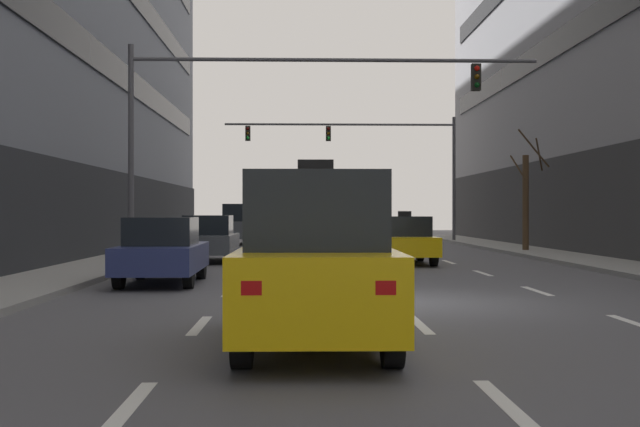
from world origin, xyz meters
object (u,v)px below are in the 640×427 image
(car_driving_0, at_px, (240,224))
(taxi_driving_5, at_px, (316,261))
(traffic_signal_0, at_px, (262,106))
(car_driving_4, at_px, (163,251))
(traffic_signal_1, at_px, (373,149))
(car_driving_1, at_px, (209,239))
(street_tree_0, at_px, (526,199))
(car_driving_2, at_px, (370,230))
(taxi_driving_3, at_px, (404,240))

(car_driving_0, bearing_deg, taxi_driving_5, -84.17)
(taxi_driving_5, relative_size, traffic_signal_0, 0.35)
(car_driving_4, relative_size, traffic_signal_1, 0.32)
(car_driving_1, bearing_deg, street_tree_0, 22.82)
(street_tree_0, bearing_deg, car_driving_2, 130.13)
(car_driving_4, distance_m, traffic_signal_0, 7.53)
(car_driving_2, bearing_deg, car_driving_0, 157.31)
(street_tree_0, bearing_deg, car_driving_0, 142.18)
(taxi_driving_3, bearing_deg, traffic_signal_1, 87.67)
(street_tree_0, bearing_deg, taxi_driving_5, -112.28)
(car_driving_4, xyz_separation_m, traffic_signal_0, (2.09, 5.85, 4.25))
(car_driving_4, bearing_deg, street_tree_0, 47.26)
(car_driving_1, distance_m, street_tree_0, 13.71)
(car_driving_4, height_order, street_tree_0, street_tree_0)
(car_driving_2, xyz_separation_m, taxi_driving_5, (-3.40, -29.57, 0.28))
(traffic_signal_1, bearing_deg, traffic_signal_0, -105.07)
(taxi_driving_5, bearing_deg, taxi_driving_3, 78.45)
(car_driving_0, bearing_deg, traffic_signal_0, -83.66)
(car_driving_0, distance_m, taxi_driving_3, 17.59)
(taxi_driving_3, distance_m, traffic_signal_1, 19.23)
(car_driving_2, distance_m, taxi_driving_3, 13.50)
(car_driving_1, relative_size, traffic_signal_0, 0.33)
(traffic_signal_1, bearing_deg, taxi_driving_5, -96.64)
(car_driving_2, relative_size, traffic_signal_0, 0.34)
(car_driving_1, relative_size, street_tree_0, 0.86)
(taxi_driving_3, relative_size, traffic_signal_1, 0.32)
(car_driving_1, height_order, taxi_driving_5, taxi_driving_5)
(car_driving_1, bearing_deg, taxi_driving_3, -10.86)
(traffic_signal_0, bearing_deg, taxi_driving_3, 16.21)
(car_driving_1, distance_m, car_driving_4, 8.46)
(car_driving_4, distance_m, traffic_signal_1, 27.31)
(car_driving_0, distance_m, traffic_signal_1, 8.81)
(traffic_signal_1, xyz_separation_m, street_tree_0, (5.22, -12.12, -3.04))
(car_driving_2, xyz_separation_m, traffic_signal_0, (-4.74, -14.85, 4.23))
(taxi_driving_3, xyz_separation_m, car_driving_4, (-6.72, -7.20, 0.01))
(car_driving_2, height_order, traffic_signal_0, traffic_signal_0)
(car_driving_0, height_order, car_driving_2, car_driving_0)
(taxi_driving_3, bearing_deg, street_tree_0, 47.60)
(car_driving_0, height_order, car_driving_1, car_driving_0)
(car_driving_4, distance_m, street_tree_0, 18.78)
(car_driving_2, distance_m, taxi_driving_5, 29.77)
(car_driving_0, relative_size, car_driving_2, 1.02)
(car_driving_4, bearing_deg, taxi_driving_3, 46.95)
(car_driving_1, height_order, traffic_signal_0, traffic_signal_0)
(taxi_driving_5, height_order, traffic_signal_1, traffic_signal_1)
(car_driving_4, height_order, traffic_signal_1, traffic_signal_1)
(car_driving_0, height_order, traffic_signal_0, traffic_signal_0)
(car_driving_2, distance_m, traffic_signal_1, 6.89)
(car_driving_1, xyz_separation_m, taxi_driving_3, (6.58, -1.26, -0.01))
(taxi_driving_5, bearing_deg, street_tree_0, 67.72)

